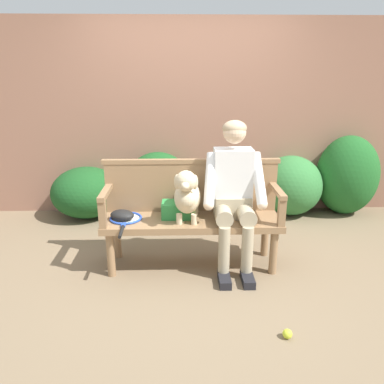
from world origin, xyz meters
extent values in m
plane|color=#7A664C|center=(0.00, 0.00, 0.00)|extent=(40.00, 40.00, 0.00)
cube|color=#936651|center=(0.00, 1.64, 1.17)|extent=(8.00, 0.30, 2.34)
ellipsoid|color=#1E5B23|center=(1.98, 1.31, 0.50)|extent=(0.76, 0.69, 0.99)
ellipsoid|color=#194C1E|center=(-0.38, 1.30, 0.40)|extent=(0.81, 0.63, 0.80)
ellipsoid|color=#194C1E|center=(-1.26, 1.29, 0.31)|extent=(0.85, 0.81, 0.62)
ellipsoid|color=#337538|center=(1.28, 1.30, 0.37)|extent=(0.77, 0.77, 0.74)
cube|color=#93704C|center=(0.00, 0.00, 0.44)|extent=(1.60, 0.47, 0.06)
cylinder|color=#93704C|center=(-0.72, -0.18, 0.20)|extent=(0.07, 0.07, 0.41)
cylinder|color=#93704C|center=(0.72, -0.18, 0.20)|extent=(0.07, 0.07, 0.41)
cylinder|color=#93704C|center=(-0.72, 0.18, 0.20)|extent=(0.07, 0.07, 0.41)
cylinder|color=#93704C|center=(0.72, 0.18, 0.20)|extent=(0.07, 0.07, 0.41)
cube|color=#93704C|center=(0.00, 0.21, 0.70)|extent=(1.60, 0.05, 0.46)
cube|color=#93704C|center=(0.00, 0.21, 0.95)|extent=(1.64, 0.06, 0.04)
cube|color=#93704C|center=(-0.76, -0.20, 0.59)|extent=(0.06, 0.06, 0.24)
cube|color=#93704C|center=(-0.76, 0.00, 0.73)|extent=(0.06, 0.47, 0.04)
cube|color=#93704C|center=(0.76, -0.20, 0.59)|extent=(0.06, 0.06, 0.24)
cube|color=#93704C|center=(0.76, 0.00, 0.73)|extent=(0.06, 0.47, 0.04)
cube|color=black|center=(0.27, -0.34, 0.04)|extent=(0.10, 0.24, 0.07)
cylinder|color=tan|center=(0.27, -0.26, 0.28)|extent=(0.10, 0.10, 0.42)
cylinder|color=tan|center=(0.27, -0.10, 0.55)|extent=(0.15, 0.31, 0.15)
cube|color=black|center=(0.47, -0.34, 0.04)|extent=(0.10, 0.24, 0.07)
cylinder|color=tan|center=(0.47, -0.26, 0.28)|extent=(0.10, 0.10, 0.42)
cylinder|color=tan|center=(0.47, -0.10, 0.55)|extent=(0.15, 0.31, 0.15)
cube|color=tan|center=(0.37, 0.05, 0.57)|extent=(0.32, 0.24, 0.20)
cube|color=white|center=(0.37, 0.07, 0.83)|extent=(0.34, 0.22, 0.52)
cylinder|color=white|center=(0.16, -0.04, 0.85)|extent=(0.14, 0.32, 0.44)
sphere|color=beige|center=(0.14, -0.16, 0.65)|extent=(0.09, 0.09, 0.09)
cylinder|color=white|center=(0.58, -0.04, 0.85)|extent=(0.14, 0.32, 0.44)
sphere|color=beige|center=(0.60, -0.16, 0.65)|extent=(0.09, 0.09, 0.09)
sphere|color=beige|center=(0.37, 0.05, 1.24)|extent=(0.20, 0.20, 0.20)
ellipsoid|color=tan|center=(0.37, 0.06, 1.27)|extent=(0.21, 0.21, 0.14)
cylinder|color=beige|center=(-0.11, -0.13, 0.51)|extent=(0.05, 0.05, 0.09)
cylinder|color=beige|center=(0.01, -0.14, 0.51)|extent=(0.05, 0.05, 0.09)
cylinder|color=beige|center=(-0.09, 0.08, 0.51)|extent=(0.05, 0.05, 0.09)
cylinder|color=beige|center=(0.03, 0.07, 0.51)|extent=(0.05, 0.05, 0.09)
ellipsoid|color=beige|center=(-0.04, -0.03, 0.68)|extent=(0.27, 0.37, 0.28)
sphere|color=beige|center=(-0.05, -0.15, 0.70)|extent=(0.16, 0.16, 0.16)
sphere|color=beige|center=(-0.06, -0.18, 0.87)|extent=(0.18, 0.18, 0.18)
ellipsoid|color=beige|center=(-0.06, -0.26, 0.85)|extent=(0.08, 0.11, 0.07)
ellipsoid|color=beige|center=(-0.13, -0.17, 0.86)|extent=(0.06, 0.05, 0.13)
ellipsoid|color=beige|center=(0.02, -0.18, 0.86)|extent=(0.06, 0.05, 0.13)
sphere|color=beige|center=(-0.02, 0.14, 0.74)|extent=(0.08, 0.08, 0.08)
torus|color=blue|center=(-0.59, 0.00, 0.48)|extent=(0.30, 0.30, 0.02)
cylinder|color=silver|center=(-0.59, 0.00, 0.47)|extent=(0.25, 0.25, 0.00)
cube|color=blue|center=(-0.59, -0.17, 0.48)|extent=(0.04, 0.07, 0.02)
cylinder|color=black|center=(-0.59, -0.31, 0.48)|extent=(0.03, 0.22, 0.03)
ellipsoid|color=black|center=(-0.62, -0.02, 0.51)|extent=(0.27, 0.24, 0.09)
cube|color=#2D8E42|center=(-0.13, 0.04, 0.54)|extent=(0.28, 0.21, 0.14)
sphere|color=#CCDB33|center=(0.62, -1.04, 0.03)|extent=(0.07, 0.07, 0.07)
camera|label=1|loc=(-0.10, -3.16, 1.74)|focal=35.18mm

